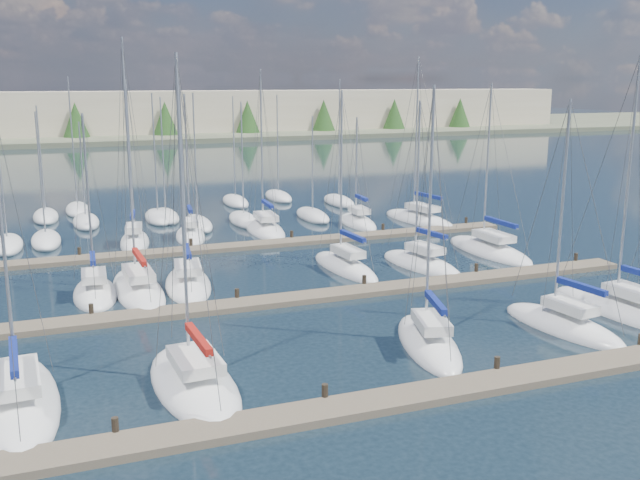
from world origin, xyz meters
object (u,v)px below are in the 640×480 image
object	(u,v)px
sailboat_n	(135,241)
sailboat_f	(629,312)
sailboat_d	(429,343)
sailboat_h	(95,293)
sailboat_c	(194,383)
sailboat_p	(265,229)
sailboat_q	(358,222)
sailboat_i	(138,290)
sailboat_b	(19,401)
sailboat_j	(188,284)
sailboat_l	(421,264)
sailboat_r	(419,219)
sailboat_k	(345,267)
sailboat_e	(563,325)
sailboat_o	(190,236)
sailboat_m	(489,250)

from	to	relation	value
sailboat_n	sailboat_f	distance (m)	35.71
sailboat_f	sailboat_n	bearing A→B (deg)	124.67
sailboat_d	sailboat_h	bearing A→B (deg)	150.87
sailboat_f	sailboat_c	bearing A→B (deg)	176.18
sailboat_p	sailboat_d	xyz separation A→B (m)	(-0.15, -28.32, 0.00)
sailboat_h	sailboat_q	bearing A→B (deg)	33.64
sailboat_i	sailboat_n	bearing A→B (deg)	82.57
sailboat_b	sailboat_j	xyz separation A→B (m)	(9.29, 14.04, 0.01)
sailboat_l	sailboat_f	bearing A→B (deg)	-77.14
sailboat_l	sailboat_r	world-z (taller)	sailboat_r
sailboat_k	sailboat_i	xyz separation A→B (m)	(-13.73, -0.56, 0.00)
sailboat_l	sailboat_e	distance (m)	13.68
sailboat_i	sailboat_h	bearing A→B (deg)	174.02
sailboat_c	sailboat_r	bearing A→B (deg)	44.42
sailboat_c	sailboat_j	world-z (taller)	sailboat_c
sailboat_l	sailboat_p	xyz separation A→B (m)	(-6.73, 14.96, 0.01)
sailboat_o	sailboat_f	size ratio (longest dim) A/B	0.84
sailboat_m	sailboat_h	bearing A→B (deg)	-179.67
sailboat_q	sailboat_o	size ratio (longest dim) A/B	0.83
sailboat_k	sailboat_f	world-z (taller)	sailboat_f
sailboat_c	sailboat_f	xyz separation A→B (m)	(23.98, 0.86, -0.00)
sailboat_i	sailboat_k	bearing A→B (deg)	0.45
sailboat_r	sailboat_l	bearing A→B (deg)	-127.19
sailboat_e	sailboat_j	distance (m)	22.06
sailboat_i	sailboat_f	world-z (taller)	sailboat_i
sailboat_o	sailboat_n	size ratio (longest dim) A/B	0.92
sailboat_r	sailboat_q	bearing A→B (deg)	164.34
sailboat_f	sailboat_d	bearing A→B (deg)	175.13
sailboat_q	sailboat_d	size ratio (longest dim) A/B	0.77
sailboat_d	sailboat_n	size ratio (longest dim) A/B	0.98
sailboat_d	sailboat_n	xyz separation A→B (m)	(-10.71, 27.36, 0.01)
sailboat_l	sailboat_f	world-z (taller)	sailboat_f
sailboat_r	sailboat_o	size ratio (longest dim) A/B	1.25
sailboat_d	sailboat_n	bearing A→B (deg)	126.50
sailboat_b	sailboat_f	bearing A→B (deg)	-2.81
sailboat_p	sailboat_j	distance (m)	16.85
sailboat_q	sailboat_j	distance (m)	22.54
sailboat_q	sailboat_j	bearing A→B (deg)	-138.22
sailboat_h	sailboat_k	xyz separation A→B (m)	(16.21, 0.38, 0.01)
sailboat_k	sailboat_h	bearing A→B (deg)	176.92
sailboat_l	sailboat_m	xyz separation A→B (m)	(6.68, 1.78, -0.01)
sailboat_n	sailboat_j	distance (m)	13.31
sailboat_h	sailboat_r	bearing A→B (deg)	27.25
sailboat_m	sailboat_d	distance (m)	20.32
sailboat_e	sailboat_i	distance (m)	24.30
sailboat_e	sailboat_k	world-z (taller)	sailboat_k
sailboat_l	sailboat_j	bearing A→B (deg)	166.78
sailboat_j	sailboat_f	bearing A→B (deg)	-25.94
sailboat_e	sailboat_n	size ratio (longest dim) A/B	0.93
sailboat_c	sailboat_i	xyz separation A→B (m)	(-0.54, 14.59, 0.01)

